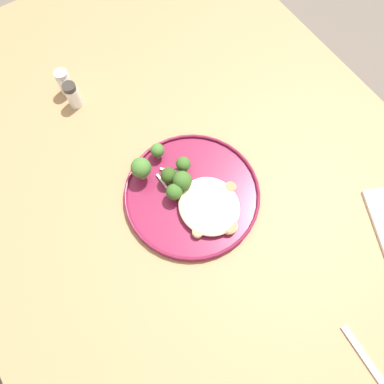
{
  "coord_description": "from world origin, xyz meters",
  "views": [
    {
      "loc": [
        0.32,
        -0.19,
        1.48
      ],
      "look_at": [
        0.06,
        -0.02,
        0.76
      ],
      "focal_mm": 35.02,
      "sensor_mm": 36.0,
      "label": 1
    }
  ],
  "objects_px": {
    "dinner_plate": "(192,194)",
    "seared_scallop_tiny_bay": "(227,227)",
    "seared_scallop_tilted_round": "(198,232)",
    "broccoli_floret_near_rim": "(157,151)",
    "broccoli_floret_split_head": "(141,168)",
    "dinner_fork": "(379,379)",
    "pepper_shaker": "(73,95)",
    "broccoli_floret_right_tilted": "(169,176)",
    "seared_scallop_large_seared": "(212,194)",
    "broccoli_floret_tall_stalk": "(182,181)",
    "seared_scallop_front_small": "(230,188)",
    "seared_scallop_on_noodles": "(224,216)",
    "broccoli_floret_center_pile": "(184,166)",
    "salt_shaker": "(65,82)",
    "broccoli_floret_left_leaning": "(174,192)"
  },
  "relations": [
    {
      "from": "salt_shaker",
      "to": "pepper_shaker",
      "type": "xyz_separation_m",
      "value": [
        0.04,
        0.0,
        0.0
      ]
    },
    {
      "from": "seared_scallop_large_seared",
      "to": "broccoli_floret_right_tilted",
      "type": "xyz_separation_m",
      "value": [
        -0.08,
        -0.06,
        0.02
      ]
    },
    {
      "from": "seared_scallop_on_noodles",
      "to": "seared_scallop_tilted_round",
      "type": "bearing_deg",
      "value": -90.26
    },
    {
      "from": "seared_scallop_tiny_bay",
      "to": "dinner_fork",
      "type": "bearing_deg",
      "value": 10.52
    },
    {
      "from": "broccoli_floret_tall_stalk",
      "to": "pepper_shaker",
      "type": "relative_size",
      "value": 0.82
    },
    {
      "from": "broccoli_floret_split_head",
      "to": "dinner_fork",
      "type": "bearing_deg",
      "value": 15.09
    },
    {
      "from": "broccoli_floret_tall_stalk",
      "to": "dinner_fork",
      "type": "bearing_deg",
      "value": 10.81
    },
    {
      "from": "seared_scallop_large_seared",
      "to": "broccoli_floret_tall_stalk",
      "type": "xyz_separation_m",
      "value": [
        -0.05,
        -0.04,
        0.02
      ]
    },
    {
      "from": "broccoli_floret_split_head",
      "to": "broccoli_floret_near_rim",
      "type": "distance_m",
      "value": 0.06
    },
    {
      "from": "seared_scallop_tilted_round",
      "to": "broccoli_floret_split_head",
      "type": "height_order",
      "value": "broccoli_floret_split_head"
    },
    {
      "from": "dinner_plate",
      "to": "seared_scallop_on_noodles",
      "type": "bearing_deg",
      "value": 17.37
    },
    {
      "from": "broccoli_floret_split_head",
      "to": "broccoli_floret_near_rim",
      "type": "height_order",
      "value": "broccoli_floret_split_head"
    },
    {
      "from": "salt_shaker",
      "to": "pepper_shaker",
      "type": "distance_m",
      "value": 0.04
    },
    {
      "from": "seared_scallop_front_small",
      "to": "broccoli_floret_tall_stalk",
      "type": "height_order",
      "value": "broccoli_floret_tall_stalk"
    },
    {
      "from": "seared_scallop_tiny_bay",
      "to": "salt_shaker",
      "type": "bearing_deg",
      "value": -166.45
    },
    {
      "from": "seared_scallop_tiny_bay",
      "to": "seared_scallop_on_noodles",
      "type": "height_order",
      "value": "same"
    },
    {
      "from": "seared_scallop_tiny_bay",
      "to": "salt_shaker",
      "type": "distance_m",
      "value": 0.51
    },
    {
      "from": "broccoli_floret_right_tilted",
      "to": "dinner_fork",
      "type": "distance_m",
      "value": 0.54
    },
    {
      "from": "seared_scallop_tiny_bay",
      "to": "broccoli_floret_tall_stalk",
      "type": "xyz_separation_m",
      "value": [
        -0.13,
        -0.03,
        0.02
      ]
    },
    {
      "from": "dinner_plate",
      "to": "broccoli_floret_left_leaning",
      "type": "bearing_deg",
      "value": -110.61
    },
    {
      "from": "seared_scallop_tilted_round",
      "to": "dinner_fork",
      "type": "height_order",
      "value": "seared_scallop_tilted_round"
    },
    {
      "from": "seared_scallop_tiny_bay",
      "to": "broccoli_floret_near_rim",
      "type": "height_order",
      "value": "broccoli_floret_near_rim"
    },
    {
      "from": "seared_scallop_tilted_round",
      "to": "broccoli_floret_right_tilted",
      "type": "xyz_separation_m",
      "value": [
        -0.13,
        0.01,
        0.02
      ]
    },
    {
      "from": "broccoli_floret_near_rim",
      "to": "broccoli_floret_left_leaning",
      "type": "xyz_separation_m",
      "value": [
        0.1,
        -0.02,
        0.0
      ]
    },
    {
      "from": "dinner_plate",
      "to": "broccoli_floret_tall_stalk",
      "type": "relative_size",
      "value": 5.29
    },
    {
      "from": "broccoli_floret_tall_stalk",
      "to": "broccoli_floret_right_tilted",
      "type": "bearing_deg",
      "value": -149.49
    },
    {
      "from": "seared_scallop_tiny_bay",
      "to": "seared_scallop_large_seared",
      "type": "distance_m",
      "value": 0.08
    },
    {
      "from": "seared_scallop_large_seared",
      "to": "broccoli_floret_left_leaning",
      "type": "relative_size",
      "value": 0.66
    },
    {
      "from": "seared_scallop_large_seared",
      "to": "seared_scallop_on_noodles",
      "type": "relative_size",
      "value": 0.93
    },
    {
      "from": "seared_scallop_on_noodles",
      "to": "dinner_fork",
      "type": "relative_size",
      "value": 0.18
    },
    {
      "from": "seared_scallop_on_noodles",
      "to": "broccoli_floret_left_leaning",
      "type": "xyz_separation_m",
      "value": [
        -0.09,
        -0.06,
        0.02
      ]
    },
    {
      "from": "seared_scallop_large_seared",
      "to": "broccoli_floret_tall_stalk",
      "type": "height_order",
      "value": "broccoli_floret_tall_stalk"
    },
    {
      "from": "dinner_plate",
      "to": "seared_scallop_on_noodles",
      "type": "xyz_separation_m",
      "value": [
        0.08,
        0.03,
        0.01
      ]
    },
    {
      "from": "seared_scallop_tilted_round",
      "to": "seared_scallop_tiny_bay",
      "type": "bearing_deg",
      "value": 66.94
    },
    {
      "from": "broccoli_floret_split_head",
      "to": "broccoli_floret_left_leaning",
      "type": "bearing_deg",
      "value": 21.69
    },
    {
      "from": "broccoli_floret_tall_stalk",
      "to": "broccoli_floret_near_rim",
      "type": "relative_size",
      "value": 1.31
    },
    {
      "from": "broccoli_floret_right_tilted",
      "to": "broccoli_floret_near_rim",
      "type": "height_order",
      "value": "broccoli_floret_right_tilted"
    },
    {
      "from": "dinner_fork",
      "to": "broccoli_floret_tall_stalk",
      "type": "bearing_deg",
      "value": -169.19
    },
    {
      "from": "dinner_plate",
      "to": "seared_scallop_tiny_bay",
      "type": "bearing_deg",
      "value": 9.75
    },
    {
      "from": "broccoli_floret_center_pile",
      "to": "broccoli_floret_near_rim",
      "type": "xyz_separation_m",
      "value": [
        -0.06,
        -0.03,
        0.0
      ]
    },
    {
      "from": "broccoli_floret_near_rim",
      "to": "pepper_shaker",
      "type": "distance_m",
      "value": 0.25
    },
    {
      "from": "seared_scallop_tilted_round",
      "to": "broccoli_floret_near_rim",
      "type": "height_order",
      "value": "broccoli_floret_near_rim"
    },
    {
      "from": "dinner_fork",
      "to": "pepper_shaker",
      "type": "bearing_deg",
      "value": -167.11
    },
    {
      "from": "seared_scallop_on_noodles",
      "to": "broccoli_floret_tall_stalk",
      "type": "distance_m",
      "value": 0.11
    },
    {
      "from": "broccoli_floret_tall_stalk",
      "to": "broccoli_floret_near_rim",
      "type": "distance_m",
      "value": 0.09
    },
    {
      "from": "dinner_fork",
      "to": "broccoli_floret_center_pile",
      "type": "bearing_deg",
      "value": -172.35
    },
    {
      "from": "broccoli_floret_tall_stalk",
      "to": "dinner_fork",
      "type": "xyz_separation_m",
      "value": [
        0.5,
        0.1,
        -0.04
      ]
    },
    {
      "from": "seared_scallop_tiny_bay",
      "to": "broccoli_floret_tall_stalk",
      "type": "bearing_deg",
      "value": -168.33
    },
    {
      "from": "seared_scallop_tilted_round",
      "to": "dinner_fork",
      "type": "bearing_deg",
      "value": 17.56
    },
    {
      "from": "seared_scallop_tiny_bay",
      "to": "broccoli_floret_right_tilted",
      "type": "distance_m",
      "value": 0.16
    }
  ]
}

